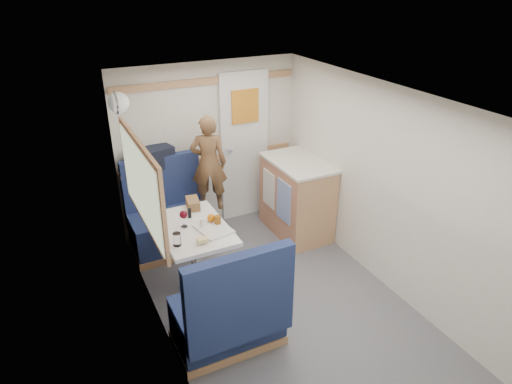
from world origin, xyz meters
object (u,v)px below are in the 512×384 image
duffel_bag (151,159)px  beer_glass (218,221)px  tray (213,229)px  salt_grinder (202,224)px  pepper_grinder (190,213)px  person (209,163)px  bread_loaf (193,203)px  galley_counter (297,197)px  orange_fruit (211,218)px  wine_glass (184,215)px  cheese_block (203,240)px  dome_light (118,103)px  bench_far (170,224)px  bench_near (230,318)px  tumbler_left (177,239)px  dinette_table (194,241)px

duffel_bag → beer_glass: bearing=-89.2°
tray → salt_grinder: 0.12m
pepper_grinder → person: bearing=53.9°
beer_glass → bread_loaf: 0.45m
galley_counter → orange_fruit: galley_counter is taller
person → tray: 1.00m
wine_glass → pepper_grinder: 0.20m
cheese_block → bread_loaf: size_ratio=0.46×
dome_light → tray: size_ratio=0.58×
salt_grinder → bench_far: bearing=94.5°
galley_counter → cheese_block: bearing=-149.7°
bench_near → dome_light: size_ratio=5.25×
galley_counter → tumbler_left: 1.89m
pepper_grinder → bread_loaf: bearing=62.2°
wine_glass → tumbler_left: size_ratio=1.40×
salt_grinder → beer_glass: bearing=-6.3°
dome_light → pepper_grinder: bearing=-57.4°
orange_fruit → pepper_grinder: bearing=127.6°
bench_near → orange_fruit: (0.18, 0.86, 0.48)m
orange_fruit → wine_glass: 0.27m
tumbler_left → beer_glass: 0.48m
bench_far → bread_loaf: size_ratio=4.79×
bench_near → bread_loaf: bench_near is taller
dinette_table → bench_far: bench_far is taller
bench_far → dome_light: dome_light is taller
cheese_block → salt_grinder: salt_grinder is taller
pepper_grinder → duffel_bag: bearing=97.2°
galley_counter → tray: galley_counter is taller
orange_fruit → cheese_block: (-0.20, -0.31, -0.02)m
dinette_table → duffel_bag: (-0.08, 1.12, 0.45)m
tray → cheese_block: (-0.17, -0.18, 0.03)m
dinette_table → bread_loaf: (0.13, 0.37, 0.20)m
bench_far → cheese_block: (-0.01, -1.18, 0.46)m
dome_light → beer_glass: 1.48m
tray → pepper_grinder: pepper_grinder is taller
bench_far → duffel_bag: 0.77m
dome_light → tray: (0.55, -0.98, -1.02)m
bread_loaf → orange_fruit: bearing=-82.2°
orange_fruit → pepper_grinder: 0.25m
tray → wine_glass: bearing=143.2°
bench_near → bread_loaf: size_ratio=4.79×
bench_near → beer_glass: size_ratio=10.99×
tray → orange_fruit: (0.03, 0.12, 0.05)m
bench_near → wine_glass: 1.06m
dome_light → duffel_bag: (0.31, 0.27, -0.73)m
duffel_bag → beer_glass: (0.31, -1.19, -0.25)m
bench_far → tumbler_left: (-0.22, -1.11, 0.48)m
pepper_grinder → bench_far: bearing=92.8°
dome_light → pepper_grinder: (0.42, -0.66, -0.98)m
bench_far → bread_loaf: 0.69m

